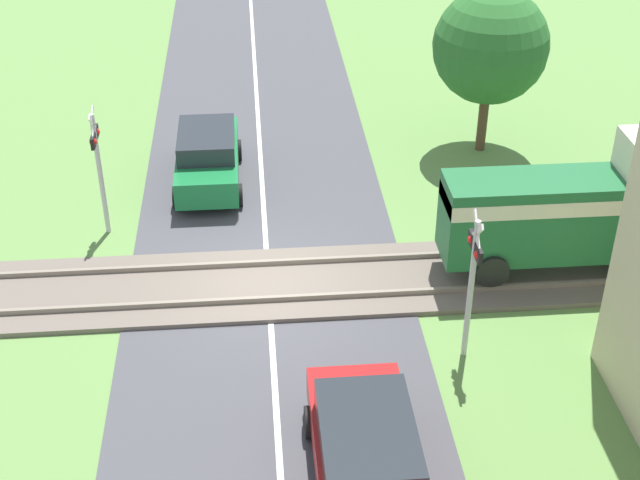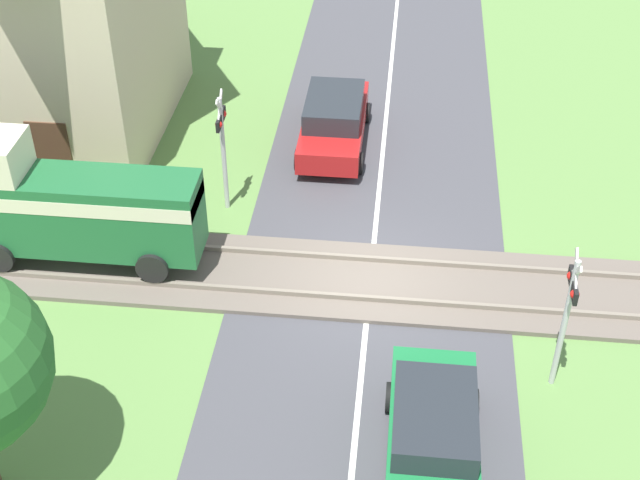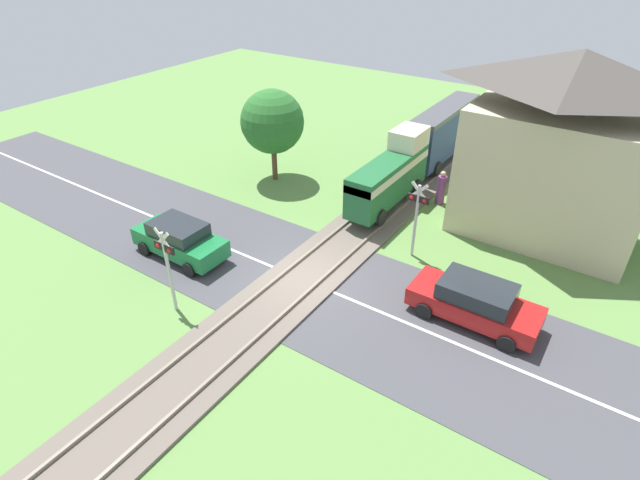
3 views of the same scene
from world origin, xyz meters
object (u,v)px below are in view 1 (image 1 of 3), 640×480
object	(u,v)px
crossing_signal_east_approach	(473,269)
crossing_signal_west_approach	(98,156)
car_near_crossing	(208,156)
car_far_side	(367,457)

from	to	relation	value
crossing_signal_east_approach	crossing_signal_west_approach	bearing A→B (deg)	-124.92
car_near_crossing	crossing_signal_east_approach	world-z (taller)	crossing_signal_east_approach
car_near_crossing	crossing_signal_west_approach	world-z (taller)	crossing_signal_west_approach
car_near_crossing	crossing_signal_west_approach	xyz separation A→B (m)	(2.37, -2.47, 1.30)
car_near_crossing	car_far_side	xyz separation A→B (m)	(11.26, 2.88, -0.01)
car_far_side	crossing_signal_east_approach	bearing A→B (deg)	144.20
car_far_side	crossing_signal_east_approach	distance (m)	4.43
crossing_signal_west_approach	crossing_signal_east_approach	bearing A→B (deg)	55.08
car_near_crossing	car_far_side	size ratio (longest dim) A/B	0.92
crossing_signal_west_approach	car_far_side	bearing A→B (deg)	31.04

